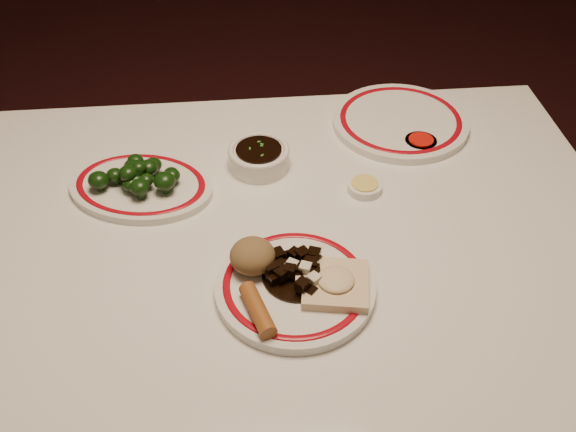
# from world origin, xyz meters

# --- Properties ---
(dining_table) EXTENTS (1.20, 0.90, 0.75)m
(dining_table) POSITION_xyz_m (0.00, 0.00, 0.66)
(dining_table) COLOR white
(dining_table) RESTS_ON ground
(main_plate) EXTENTS (0.28, 0.28, 0.02)m
(main_plate) POSITION_xyz_m (0.01, -0.12, 0.76)
(main_plate) COLOR white
(main_plate) RESTS_ON dining_table
(rice_mound) EXTENTS (0.07, 0.07, 0.05)m
(rice_mound) POSITION_xyz_m (-0.06, -0.08, 0.79)
(rice_mound) COLOR brown
(rice_mound) RESTS_ON main_plate
(spring_roll) EXTENTS (0.05, 0.10, 0.03)m
(spring_roll) POSITION_xyz_m (-0.06, -0.18, 0.78)
(spring_roll) COLOR #9C5A26
(spring_roll) RESTS_ON main_plate
(fried_wonton) EXTENTS (0.12, 0.12, 0.03)m
(fried_wonton) POSITION_xyz_m (0.07, -0.14, 0.78)
(fried_wonton) COLOR beige
(fried_wonton) RESTS_ON main_plate
(stirfry_heap) EXTENTS (0.11, 0.11, 0.03)m
(stirfry_heap) POSITION_xyz_m (0.01, -0.11, 0.78)
(stirfry_heap) COLOR black
(stirfry_heap) RESTS_ON main_plate
(broccoli_plate) EXTENTS (0.32, 0.30, 0.02)m
(broccoli_plate) POSITION_xyz_m (-0.25, 0.15, 0.76)
(broccoli_plate) COLOR white
(broccoli_plate) RESTS_ON dining_table
(broccoli_pile) EXTENTS (0.16, 0.10, 0.05)m
(broccoli_pile) POSITION_xyz_m (-0.25, 0.15, 0.79)
(broccoli_pile) COLOR #23471C
(broccoli_pile) RESTS_ON broccoli_plate
(soy_bowl) EXTENTS (0.12, 0.12, 0.04)m
(soy_bowl) POSITION_xyz_m (-0.03, 0.20, 0.77)
(soy_bowl) COLOR white
(soy_bowl) RESTS_ON dining_table
(sweet_sour_dish) EXTENTS (0.06, 0.06, 0.02)m
(sweet_sour_dish) POSITION_xyz_m (0.30, 0.24, 0.76)
(sweet_sour_dish) COLOR white
(sweet_sour_dish) RESTS_ON dining_table
(mustard_dish) EXTENTS (0.06, 0.06, 0.02)m
(mustard_dish) POSITION_xyz_m (0.16, 0.11, 0.76)
(mustard_dish) COLOR white
(mustard_dish) RESTS_ON dining_table
(far_plate) EXTENTS (0.33, 0.33, 0.02)m
(far_plate) POSITION_xyz_m (0.27, 0.32, 0.76)
(far_plate) COLOR white
(far_plate) RESTS_ON dining_table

